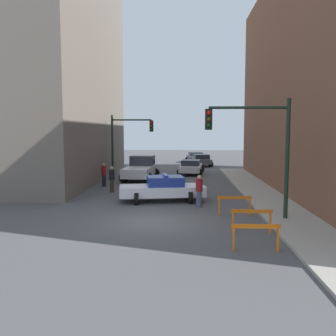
# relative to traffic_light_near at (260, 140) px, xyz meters

# --- Properties ---
(ground_plane) EXTENTS (120.00, 120.00, 0.00)m
(ground_plane) POSITION_rel_traffic_light_near_xyz_m (-4.73, -0.56, -3.53)
(ground_plane) COLOR #4C4C4F
(sidewalk_right) EXTENTS (2.40, 44.00, 0.12)m
(sidewalk_right) POSITION_rel_traffic_light_near_xyz_m (1.47, -0.56, -3.47)
(sidewalk_right) COLOR #9E998E
(sidewalk_right) RESTS_ON ground_plane
(building_corner_left) EXTENTS (14.00, 20.00, 25.00)m
(building_corner_left) POSITION_rel_traffic_light_near_xyz_m (-16.73, 13.44, 8.97)
(building_corner_left) COLOR #6B6056
(building_corner_left) RESTS_ON ground_plane
(traffic_light_near) EXTENTS (3.64, 0.35, 5.20)m
(traffic_light_near) POSITION_rel_traffic_light_near_xyz_m (0.00, 0.00, 0.00)
(traffic_light_near) COLOR black
(traffic_light_near) RESTS_ON sidewalk_right
(traffic_light_far) EXTENTS (3.44, 0.35, 5.20)m
(traffic_light_far) POSITION_rel_traffic_light_near_xyz_m (-8.03, 13.92, -0.13)
(traffic_light_far) COLOR black
(traffic_light_far) RESTS_ON ground_plane
(police_car) EXTENTS (4.94, 2.83, 1.52)m
(police_car) POSITION_rel_traffic_light_near_xyz_m (-4.47, 4.30, -2.81)
(police_car) COLOR white
(police_car) RESTS_ON ground_plane
(white_truck) EXTENTS (2.89, 5.53, 1.90)m
(white_truck) POSITION_rel_traffic_light_near_xyz_m (-6.76, 13.43, -2.62)
(white_truck) COLOR silver
(white_truck) RESTS_ON ground_plane
(parked_car_near) EXTENTS (2.56, 4.46, 1.31)m
(parked_car_near) POSITION_rel_traffic_light_near_xyz_m (-2.66, 17.40, -2.86)
(parked_car_near) COLOR silver
(parked_car_near) RESTS_ON ground_plane
(parked_car_mid) EXTENTS (2.49, 4.43, 1.31)m
(parked_car_mid) POSITION_rel_traffic_light_near_xyz_m (-1.34, 25.38, -2.86)
(parked_car_mid) COLOR #474C51
(parked_car_mid) RESTS_ON ground_plane
(parked_car_far) EXTENTS (2.52, 4.44, 1.31)m
(parked_car_far) POSITION_rel_traffic_light_near_xyz_m (-1.90, 29.77, -2.86)
(parked_car_far) COLOR #474C51
(parked_car_far) RESTS_ON ground_plane
(pedestrian_crossing) EXTENTS (0.49, 0.49, 1.66)m
(pedestrian_crossing) POSITION_rel_traffic_light_near_xyz_m (-7.90, 7.22, -2.67)
(pedestrian_crossing) COLOR #382D23
(pedestrian_crossing) RESTS_ON ground_plane
(pedestrian_corner) EXTENTS (0.50, 0.50, 1.66)m
(pedestrian_corner) POSITION_rel_traffic_light_near_xyz_m (-8.94, 9.67, -2.67)
(pedestrian_corner) COLOR black
(pedestrian_corner) RESTS_ON ground_plane
(pedestrian_sidewalk) EXTENTS (0.43, 0.43, 1.66)m
(pedestrian_sidewalk) POSITION_rel_traffic_light_near_xyz_m (-2.49, 2.81, -2.67)
(pedestrian_sidewalk) COLOR #474C66
(pedestrian_sidewalk) RESTS_ON ground_plane
(barrier_front) EXTENTS (1.60, 0.17, 0.90)m
(barrier_front) POSITION_rel_traffic_light_near_xyz_m (-0.93, -4.26, -2.91)
(barrier_front) COLOR orange
(barrier_front) RESTS_ON ground_plane
(barrier_mid) EXTENTS (1.60, 0.18, 0.90)m
(barrier_mid) POSITION_rel_traffic_light_near_xyz_m (-0.66, -1.97, -2.91)
(barrier_mid) COLOR orange
(barrier_mid) RESTS_ON ground_plane
(barrier_back) EXTENTS (1.60, 0.27, 0.90)m
(barrier_back) POSITION_rel_traffic_light_near_xyz_m (-0.92, 0.97, -2.91)
(barrier_back) COLOR orange
(barrier_back) RESTS_ON ground_plane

